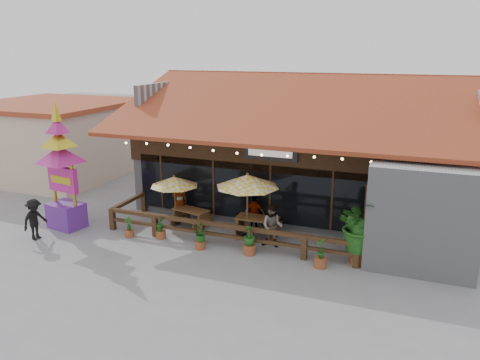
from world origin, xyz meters
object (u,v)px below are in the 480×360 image
at_px(thai_sign_tower, 61,158).
at_px(umbrella_left, 174,182).
at_px(picnic_table_left, 191,215).
at_px(picnic_table_right, 257,224).
at_px(tropical_plant, 361,227).
at_px(pedestrian, 35,219).
at_px(umbrella_right, 247,181).

bearing_deg(thai_sign_tower, umbrella_left, 24.84).
relative_size(umbrella_left, picnic_table_left, 1.22).
distance_m(picnic_table_left, picnic_table_right, 2.97).
relative_size(umbrella_left, picnic_table_right, 1.28).
relative_size(picnic_table_left, thai_sign_tower, 0.31).
height_order(picnic_table_left, tropical_plant, tropical_plant).
bearing_deg(picnic_table_right, thai_sign_tower, -166.51).
relative_size(picnic_table_left, tropical_plant, 0.75).
bearing_deg(pedestrian, picnic_table_right, -62.24).
xyz_separation_m(picnic_table_right, thai_sign_tower, (-7.73, -1.85, 2.42)).
bearing_deg(picnic_table_left, umbrella_right, -7.16).
xyz_separation_m(umbrella_left, picnic_table_right, (3.65, -0.03, -1.34)).
height_order(umbrella_right, picnic_table_left, umbrella_right).
distance_m(umbrella_left, umbrella_right, 3.34).
xyz_separation_m(picnic_table_left, pedestrian, (-5.00, -3.44, 0.33)).
distance_m(umbrella_right, picnic_table_right, 1.80).
bearing_deg(picnic_table_left, tropical_plant, -9.37).
bearing_deg(thai_sign_tower, tropical_plant, 3.94).
distance_m(tropical_plant, pedestrian, 12.26).
relative_size(umbrella_left, pedestrian, 1.32).
xyz_separation_m(picnic_table_right, pedestrian, (-7.97, -3.32, 0.28)).
bearing_deg(picnic_table_left, thai_sign_tower, -157.46).
distance_m(picnic_table_left, thai_sign_tower, 5.71).
height_order(thai_sign_tower, tropical_plant, thai_sign_tower).
bearing_deg(umbrella_right, picnic_table_right, 30.62).
distance_m(umbrella_left, picnic_table_left, 1.55).
height_order(picnic_table_right, thai_sign_tower, thai_sign_tower).
bearing_deg(pedestrian, umbrella_right, -62.63).
height_order(picnic_table_right, pedestrian, pedestrian).
relative_size(umbrella_right, thai_sign_tower, 0.48).
distance_m(umbrella_right, thai_sign_tower, 7.59).
bearing_deg(picnic_table_right, picnic_table_left, 177.67).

